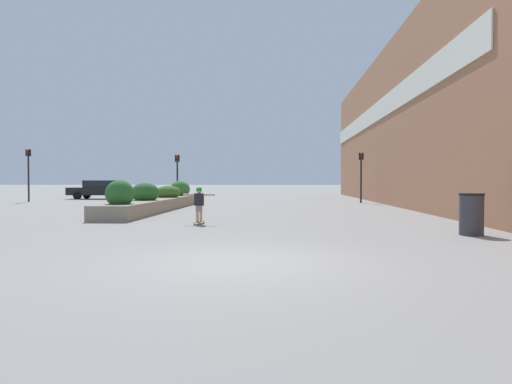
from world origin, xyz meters
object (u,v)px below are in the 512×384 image
Objects in this scene: car_leftmost at (102,189)px; car_center_left at (489,190)px; skateboarder at (199,200)px; trash_bin at (471,214)px; skateboard at (199,222)px; traffic_light_left at (177,169)px; traffic_light_far_left at (28,166)px; traffic_light_right at (361,168)px.

car_leftmost is 1.17× the size of car_center_left.
trash_bin is at bearing -13.68° from skateboarder.
skateboard is 0.69m from skateboarder.
skateboarder is 26.72m from car_center_left.
traffic_light_left is at bearing 110.77° from skateboarder.
skateboard is 0.23× the size of traffic_light_far_left.
traffic_light_left is (-4.26, 15.40, 2.08)m from skateboard.
traffic_light_far_left is (-21.61, 17.45, 1.83)m from trash_bin.
skateboard is 26.73m from car_center_left.
car_leftmost is at bearing 147.58° from traffic_light_left.
car_center_left is (17.85, 19.88, 0.64)m from skateboard.
traffic_light_right is (7.65, 14.56, 2.11)m from skateboard.
traffic_light_right is at bearing 67.59° from skateboard.
traffic_light_left is at bearing 175.98° from traffic_light_right.
skateboard is 0.26× the size of traffic_light_left.
car_center_left is 1.16× the size of traffic_light_far_left.
trash_bin is 0.23× the size of car_leftmost.
skateboarder is at bearing -73.38° from skateboard.
traffic_light_far_left reaches higher than car_leftmost.
trash_bin is 0.34× the size of traffic_light_left.
skateboarder is 20.58m from traffic_light_far_left.
traffic_light_right is (0.17, 17.14, 1.64)m from trash_bin.
skateboarder is 1.04× the size of trash_bin.
car_center_left is (10.38, 22.45, 0.17)m from trash_bin.
car_leftmost is at bearing 129.81° from trash_bin.
car_leftmost is 1.52× the size of traffic_light_left.
skateboard is 16.59m from traffic_light_right.
trash_bin is 24.74m from car_center_left.
skateboarder is 0.32× the size of traffic_light_far_left.
car_center_left is 22.61m from traffic_light_left.
traffic_light_far_left is at bearing -81.10° from car_center_left.
car_leftmost is 8.29m from traffic_light_left.
skateboarder is 16.04m from traffic_light_left.
traffic_light_far_left reaches higher than traffic_light_left.
skateboarder is 0.23× the size of car_leftmost.
traffic_light_far_left is at bearing 148.81° from car_leftmost.
skateboard is 7.92m from trash_bin.
skateboard is 0.26× the size of traffic_light_right.
traffic_light_left is 0.98× the size of traffic_light_right.
car_center_left is (17.85, 19.88, -0.06)m from skateboarder.
trash_bin is 17.22m from traffic_light_right.
traffic_light_left is at bearing 3.06° from traffic_light_far_left.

